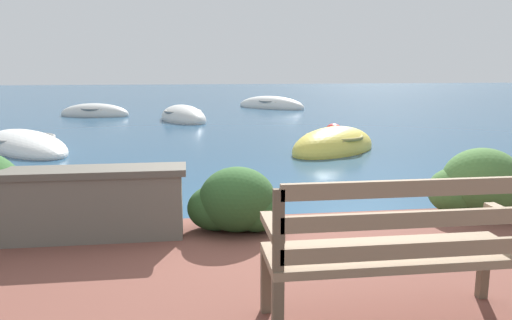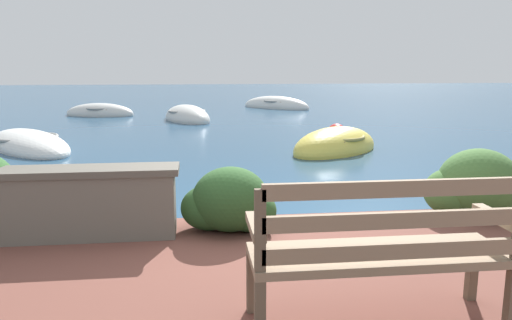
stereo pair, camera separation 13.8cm
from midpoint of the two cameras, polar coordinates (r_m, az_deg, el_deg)
ground_plane at (r=5.23m, az=0.10°, el=-8.68°), size 80.00×80.00×0.00m
park_bench at (r=3.03m, az=15.46°, el=-9.74°), size 1.53×0.48×0.93m
stone_wall at (r=4.69m, az=-18.89°, el=-4.64°), size 1.79×0.38×0.64m
hedge_clump_left at (r=4.65m, az=-2.25°, el=-4.95°), size 0.89×0.64×0.60m
hedge_clump_centre at (r=5.58m, az=24.52°, el=-2.83°), size 1.02×0.74×0.70m
rowboat_nearest at (r=10.30m, az=9.43°, el=1.39°), size 2.55×2.44×0.87m
rowboat_mid at (r=11.52m, az=-24.29°, el=1.48°), size 2.95×3.44×0.68m
rowboat_far at (r=15.93m, az=-7.62°, el=4.76°), size 1.99×2.80×0.86m
rowboat_outer at (r=18.09m, az=-17.20°, el=5.07°), size 2.55×1.49×0.75m
rowboat_distant at (r=20.34m, az=2.49°, el=6.15°), size 2.93×2.86×0.84m
mooring_buoy at (r=12.39m, az=9.49°, el=3.01°), size 0.53×0.53×0.48m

